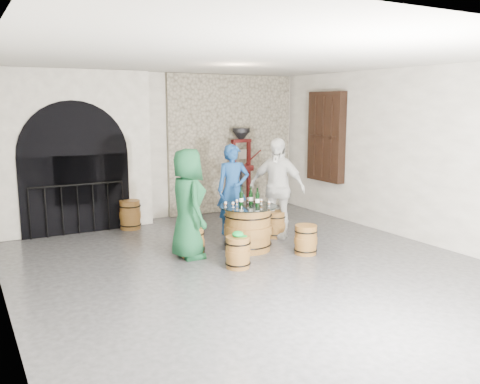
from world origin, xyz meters
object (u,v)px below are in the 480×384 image
wine_bottle_left (241,198)px  wine_bottle_center (257,199)px  barrel_stool_far (235,223)px  barrel_stool_near_left (238,252)px  person_white (277,188)px  wine_bottle_right (251,197)px  barrel_stool_right (275,224)px  corking_press (241,164)px  person_green (188,204)px  barrel_stool_near_right (306,240)px  barrel_table (248,228)px  barrel_stool_left (193,242)px  side_barrel (130,215)px  person_blue (233,190)px

wine_bottle_left → wine_bottle_center: size_ratio=1.00×
wine_bottle_center → barrel_stool_far: bearing=81.7°
barrel_stool_near_left → person_white: 2.16m
barrel_stool_far → wine_bottle_right: 1.13m
barrel_stool_right → corking_press: corking_press is taller
person_green → person_white: 2.06m
barrel_stool_far → person_green: 1.76m
barrel_stool_near_right → corking_press: size_ratio=0.25×
barrel_stool_right → barrel_stool_near_right: 1.21m
person_white → corking_press: (0.45, 2.17, 0.20)m
person_green → person_white: size_ratio=0.96×
barrel_table → wine_bottle_right: bearing=36.1°
person_white → wine_bottle_center: size_ratio=5.87×
barrel_stool_left → person_white: bearing=12.1°
barrel_stool_far → wine_bottle_center: bearing=-98.3°
barrel_stool_near_left → side_barrel: bearing=101.9°
corking_press → person_green: bearing=-138.7°
barrel_stool_left → person_white: 2.11m
barrel_stool_near_left → person_green: size_ratio=0.28×
side_barrel → wine_bottle_center: bearing=-61.0°
barrel_stool_left → wine_bottle_center: bearing=-10.7°
barrel_stool_right → side_barrel: 3.00m
barrel_table → barrel_stool_left: barrel_table is taller
corking_press → wine_bottle_center: bearing=-119.2°
person_green → corking_press: size_ratio=0.92×
barrel_table → barrel_stool_right: barrel_table is taller
barrel_stool_left → wine_bottle_left: size_ratio=1.54×
barrel_stool_left → wine_bottle_right: size_ratio=1.54×
barrel_stool_far → person_blue: size_ratio=0.28×
barrel_stool_far → wine_bottle_right: bearing=-100.8°
barrel_table → wine_bottle_center: (0.12, -0.12, 0.53)m
barrel_stool_right → barrel_stool_left: bearing=-168.2°
corking_press → wine_bottle_right: bearing=-121.1°
wine_bottle_right → corking_press: 2.90m
barrel_table → wine_bottle_right: (0.11, 0.08, 0.53)m
person_blue → side_barrel: person_blue is taller
barrel_stool_right → side_barrel: (-2.23, 2.00, 0.04)m
wine_bottle_center → corking_press: size_ratio=0.16×
wine_bottle_left → wine_bottle_center: 0.29m
person_green → wine_bottle_right: 1.19m
person_white → wine_bottle_center: 1.03m
person_green → barrel_stool_left: bearing=-92.5°
barrel_stool_right → barrel_stool_near_right: same height
wine_bottle_left → corking_press: 2.98m
barrel_stool_near_left → wine_bottle_right: wine_bottle_right is taller
barrel_stool_right → wine_bottle_right: size_ratio=1.54×
corking_press → person_blue: bearing=-129.3°
wine_bottle_center → corking_press: (1.27, 2.80, 0.24)m
person_white → barrel_stool_near_left: bearing=-84.4°
person_green → side_barrel: (-0.25, 2.39, -0.62)m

